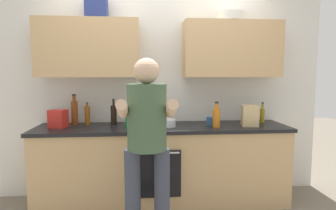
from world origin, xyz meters
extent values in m
plane|color=#756B5B|center=(0.00, 0.00, 0.00)|extent=(12.00, 12.00, 0.00)
cube|color=silver|center=(0.00, 0.36, 1.25)|extent=(4.00, 0.06, 2.50)
cube|color=tan|center=(-0.83, 0.17, 1.77)|extent=(1.14, 0.32, 0.65)
cube|color=tan|center=(0.83, 0.17, 1.77)|extent=(1.14, 0.32, 0.65)
cylinder|color=silver|center=(0.81, 0.17, 2.15)|extent=(0.34, 0.34, 0.10)
cube|color=navy|center=(-0.73, 0.17, 2.22)|extent=(0.24, 0.20, 0.25)
cube|color=tan|center=(0.00, 0.00, 0.43)|extent=(2.80, 0.60, 0.86)
cube|color=black|center=(0.00, 0.00, 0.88)|extent=(2.84, 0.64, 0.04)
cube|color=black|center=(-0.11, -0.31, 0.45)|extent=(0.56, 0.02, 0.50)
cylinder|color=silver|center=(-0.11, -0.33, 0.68)|extent=(0.52, 0.02, 0.02)
cylinder|color=#383D4C|center=(-0.32, -0.76, 0.42)|extent=(0.14, 0.14, 0.84)
cylinder|color=#383D4C|center=(-0.06, -0.76, 0.42)|extent=(0.14, 0.14, 0.84)
cylinder|color=#3F593F|center=(-0.19, -0.76, 1.12)|extent=(0.34, 0.34, 0.57)
sphere|color=#D8AD8C|center=(-0.19, -0.76, 1.51)|extent=(0.22, 0.22, 0.22)
cylinder|color=#D8AD8C|center=(-0.39, -0.88, 1.21)|extent=(0.09, 0.31, 0.19)
cylinder|color=#D8AD8C|center=(0.01, -0.88, 1.21)|extent=(0.09, 0.31, 0.19)
cylinder|color=orange|center=(0.58, -0.13, 1.01)|extent=(0.08, 0.08, 0.21)
cylinder|color=orange|center=(0.58, -0.13, 1.14)|extent=(0.04, 0.04, 0.05)
cylinder|color=black|center=(0.58, -0.13, 1.18)|extent=(0.04, 0.04, 0.02)
cylinder|color=red|center=(-0.26, 0.06, 0.98)|extent=(0.08, 0.08, 0.16)
cylinder|color=red|center=(-0.26, 0.06, 1.08)|extent=(0.03, 0.03, 0.03)
cylinder|color=black|center=(-0.26, 0.06, 1.10)|extent=(0.03, 0.03, 0.01)
cylinder|color=#198C33|center=(-0.38, -0.08, 1.00)|extent=(0.07, 0.07, 0.20)
cylinder|color=#198C33|center=(-0.38, -0.08, 1.12)|extent=(0.04, 0.04, 0.04)
cylinder|color=black|center=(-0.38, -0.08, 1.15)|extent=(0.04, 0.04, 0.02)
cylinder|color=#8C4C14|center=(-0.86, 0.17, 1.01)|extent=(0.06, 0.06, 0.21)
cylinder|color=#8C4C14|center=(-0.86, 0.17, 1.13)|extent=(0.02, 0.02, 0.04)
cylinder|color=black|center=(-0.86, 0.17, 1.15)|extent=(0.03, 0.03, 0.01)
cylinder|color=black|center=(-0.56, 0.15, 1.01)|extent=(0.07, 0.07, 0.22)
cylinder|color=black|center=(-0.56, 0.15, 1.16)|extent=(0.02, 0.02, 0.07)
cylinder|color=black|center=(-0.56, 0.15, 1.20)|extent=(0.03, 0.03, 0.01)
cylinder|color=olive|center=(1.22, 0.13, 0.98)|extent=(0.06, 0.06, 0.16)
cylinder|color=olive|center=(1.22, 0.13, 1.10)|extent=(0.03, 0.03, 0.07)
cylinder|color=black|center=(1.22, 0.13, 1.14)|extent=(0.03, 0.03, 0.01)
cylinder|color=brown|center=(-1.01, 0.17, 1.04)|extent=(0.08, 0.08, 0.27)
cylinder|color=brown|center=(-1.01, 0.17, 1.21)|extent=(0.04, 0.04, 0.06)
cylinder|color=black|center=(-1.01, 0.17, 1.25)|extent=(0.04, 0.04, 0.02)
cylinder|color=#33598C|center=(0.54, 0.03, 0.95)|extent=(0.08, 0.08, 0.09)
cylinder|color=silver|center=(0.04, -0.04, 0.94)|extent=(0.21, 0.21, 0.08)
cube|color=tan|center=(0.98, -0.07, 1.02)|extent=(0.20, 0.21, 0.23)
cube|color=red|center=(-1.15, 0.01, 1.00)|extent=(0.21, 0.19, 0.20)
camera|label=1|loc=(-0.24, -3.27, 1.50)|focal=31.48mm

